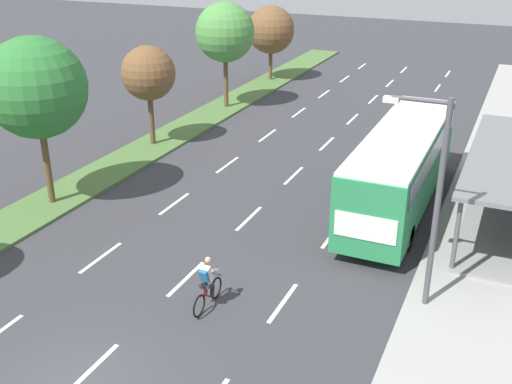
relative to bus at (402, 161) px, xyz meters
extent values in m
cube|color=#4C7038|center=(-13.55, 5.67, -2.01)|extent=(2.60, 52.00, 0.12)
cube|color=#9E9E99|center=(4.00, 5.67, -1.99)|extent=(4.50, 52.00, 0.15)
cube|color=white|center=(-8.75, -8.54, -2.06)|extent=(0.14, 2.37, 0.01)
cube|color=white|center=(-8.75, -3.49, -2.06)|extent=(0.14, 2.37, 0.01)
cube|color=white|center=(-8.75, 1.57, -2.06)|extent=(0.14, 2.37, 0.01)
cube|color=white|center=(-8.75, 6.62, -2.06)|extent=(0.14, 2.37, 0.01)
cube|color=white|center=(-8.75, 11.68, -2.06)|extent=(0.14, 2.37, 0.01)
cube|color=white|center=(-8.75, 16.73, -2.06)|extent=(0.14, 2.37, 0.01)
cube|color=white|center=(-8.75, 21.78, -2.06)|extent=(0.14, 2.37, 0.01)
cube|color=white|center=(-8.75, 26.84, -2.06)|extent=(0.14, 2.37, 0.01)
cube|color=white|center=(-5.25, -13.60, -2.06)|extent=(0.14, 2.37, 0.01)
cube|color=white|center=(-5.25, -8.54, -2.06)|extent=(0.14, 2.37, 0.01)
cube|color=white|center=(-5.25, -3.49, -2.06)|extent=(0.14, 2.37, 0.01)
cube|color=white|center=(-5.25, 1.57, -2.06)|extent=(0.14, 2.37, 0.01)
cube|color=white|center=(-5.25, 6.62, -2.06)|extent=(0.14, 2.37, 0.01)
cube|color=white|center=(-5.25, 11.68, -2.06)|extent=(0.14, 2.37, 0.01)
cube|color=white|center=(-5.25, 16.73, -2.06)|extent=(0.14, 2.37, 0.01)
cube|color=white|center=(-5.25, 21.78, -2.06)|extent=(0.14, 2.37, 0.01)
cube|color=white|center=(-5.25, 26.84, -2.06)|extent=(0.14, 2.37, 0.01)
cube|color=white|center=(-1.75, -8.54, -2.06)|extent=(0.14, 2.37, 0.01)
cube|color=white|center=(-1.75, -3.49, -2.06)|extent=(0.14, 2.37, 0.01)
cube|color=white|center=(-1.75, 1.57, -2.06)|extent=(0.14, 2.37, 0.01)
cube|color=white|center=(-1.75, 6.62, -2.06)|extent=(0.14, 2.37, 0.01)
cube|color=white|center=(-1.75, 11.68, -2.06)|extent=(0.14, 2.37, 0.01)
cube|color=white|center=(-1.75, 16.73, -2.06)|extent=(0.14, 2.37, 0.01)
cube|color=white|center=(-1.75, 21.78, -2.06)|extent=(0.14, 2.37, 0.01)
cube|color=white|center=(-1.75, 26.84, -2.06)|extent=(0.14, 2.37, 0.01)
cube|color=gray|center=(4.00, 0.01, -1.87)|extent=(2.60, 9.71, 0.10)
cylinder|color=#56565B|center=(2.82, -4.59, -0.52)|extent=(0.16, 0.16, 2.60)
cylinder|color=#56565B|center=(2.82, 4.62, -0.52)|extent=(0.16, 0.16, 2.60)
cube|color=slate|center=(4.00, 0.01, 0.86)|extent=(2.90, 10.11, 0.16)
cube|color=#28844C|center=(0.00, -0.01, -0.22)|extent=(2.50, 11.20, 2.80)
cube|color=#2D3D4C|center=(0.00, -0.01, 0.63)|extent=(2.54, 10.30, 0.90)
cube|color=silver|center=(0.00, -0.01, 1.24)|extent=(2.45, 10.98, 0.12)
cube|color=#2D3D4C|center=(0.00, 5.61, 0.13)|extent=(2.25, 0.06, 1.54)
cube|color=white|center=(0.00, -5.63, -0.42)|extent=(2.12, 0.04, 0.90)
cylinder|color=black|center=(-1.10, 3.47, -1.57)|extent=(0.30, 1.00, 1.00)
cylinder|color=black|center=(1.10, 3.47, -1.57)|extent=(0.30, 1.00, 1.00)
cylinder|color=black|center=(-1.10, -3.48, -1.57)|extent=(0.30, 1.00, 1.00)
cylinder|color=black|center=(1.10, -3.48, -1.57)|extent=(0.30, 1.00, 1.00)
torus|color=black|center=(-3.80, -9.14, -1.71)|extent=(0.06, 0.72, 0.72)
torus|color=black|center=(-3.80, -10.24, -1.71)|extent=(0.06, 0.72, 0.72)
cylinder|color=maroon|center=(-3.80, -9.69, -1.43)|extent=(0.05, 0.94, 0.05)
cylinder|color=maroon|center=(-3.80, -9.79, -1.61)|extent=(0.05, 0.57, 0.42)
cylinder|color=maroon|center=(-3.80, -9.89, -1.41)|extent=(0.04, 0.04, 0.40)
cube|color=black|center=(-3.80, -9.89, -1.21)|extent=(0.12, 0.24, 0.06)
cylinder|color=black|center=(-3.80, -9.19, -1.16)|extent=(0.46, 0.04, 0.04)
cube|color=silver|center=(-3.80, -9.71, -0.88)|extent=(0.30, 0.36, 0.59)
cube|color=#23669E|center=(-3.80, -9.87, -0.86)|extent=(0.26, 0.26, 0.42)
sphere|color=tan|center=(-3.80, -9.59, -0.46)|extent=(0.20, 0.20, 0.20)
cylinder|color=#23232D|center=(-3.92, -9.74, -1.28)|extent=(0.12, 0.42, 0.25)
cylinder|color=#23232D|center=(-3.92, -9.57, -1.54)|extent=(0.10, 0.17, 0.41)
cylinder|color=#23232D|center=(-3.68, -9.74, -1.28)|extent=(0.12, 0.42, 0.25)
cylinder|color=#23232D|center=(-3.68, -9.57, -1.54)|extent=(0.10, 0.17, 0.41)
cylinder|color=silver|center=(-3.97, -9.49, -0.83)|extent=(0.09, 0.47, 0.28)
cylinder|color=silver|center=(-3.63, -9.49, -0.83)|extent=(0.09, 0.47, 0.28)
cylinder|color=brown|center=(-13.46, -5.62, -0.25)|extent=(0.28, 0.28, 3.39)
sphere|color=#2D7533|center=(-13.46, -5.62, 2.96)|extent=(4.05, 4.05, 4.05)
cylinder|color=brown|center=(-13.70, 2.55, -0.58)|extent=(0.28, 0.28, 2.74)
sphere|color=brown|center=(-13.70, 2.55, 1.85)|extent=(2.80, 2.80, 2.80)
cylinder|color=brown|center=(-13.39, 10.73, -0.29)|extent=(0.28, 0.28, 3.32)
sphere|color=#4C8E42|center=(-13.39, 10.73, 2.75)|extent=(3.67, 3.67, 3.67)
cylinder|color=brown|center=(-13.75, 18.90, -0.76)|extent=(0.28, 0.28, 2.38)
sphere|color=brown|center=(-13.75, 18.90, 1.74)|extent=(3.48, 3.48, 3.48)
cylinder|color=#4C4C51|center=(2.35, -6.95, 1.33)|extent=(0.18, 0.18, 6.50)
cylinder|color=#4C4C51|center=(1.55, -6.95, 4.43)|extent=(1.60, 0.12, 0.12)
cube|color=silver|center=(0.75, -6.95, 4.36)|extent=(0.44, 0.24, 0.16)
camera|label=1|loc=(4.13, -23.76, 8.84)|focal=43.13mm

